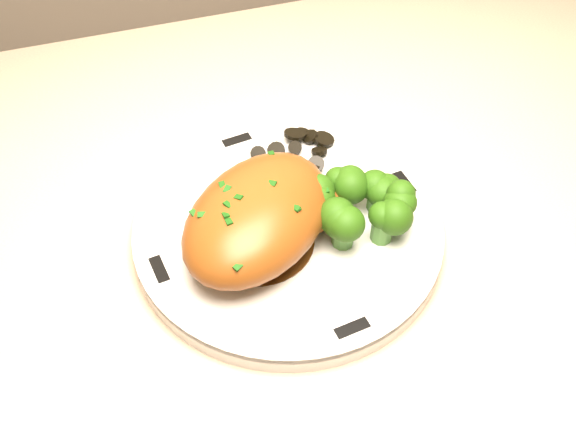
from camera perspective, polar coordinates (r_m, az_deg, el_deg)
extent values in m
cylinder|color=silver|center=(0.58, 0.00, -1.19)|extent=(0.32, 0.32, 0.02)
cube|color=black|center=(0.64, -4.07, 6.00)|extent=(0.03, 0.01, 0.00)
cube|color=black|center=(0.55, -10.14, -4.18)|extent=(0.01, 0.03, 0.00)
cube|color=black|center=(0.51, 5.08, -8.83)|extent=(0.03, 0.01, 0.00)
cube|color=black|center=(0.61, 9.16, 2.62)|extent=(0.01, 0.03, 0.00)
cylinder|color=#3C200B|center=(0.56, -2.38, -1.95)|extent=(0.09, 0.09, 0.00)
ellipsoid|color=brown|center=(0.54, -2.47, -0.12)|extent=(0.17, 0.16, 0.05)
ellipsoid|color=brown|center=(0.56, 1.75, 0.90)|extent=(0.08, 0.08, 0.03)
cube|color=#13410D|center=(0.50, -5.61, -1.39)|extent=(0.01, 0.00, 0.00)
cube|color=#13410D|center=(0.51, -4.56, 0.11)|extent=(0.01, 0.00, 0.00)
cube|color=#13410D|center=(0.52, -3.52, 1.43)|extent=(0.01, 0.00, 0.00)
cube|color=#13410D|center=(0.53, -2.50, 2.59)|extent=(0.01, 0.00, 0.00)
cube|color=#13410D|center=(0.54, -1.52, 3.58)|extent=(0.01, 0.00, 0.00)
cube|color=#13410D|center=(0.55, -0.57, 4.38)|extent=(0.01, 0.00, 0.00)
cylinder|color=black|center=(0.63, 2.93, 5.20)|extent=(0.01, 0.01, 0.01)
cylinder|color=black|center=(0.63, 2.62, 5.70)|extent=(0.02, 0.02, 0.01)
cylinder|color=black|center=(0.63, 2.08, 6.10)|extent=(0.02, 0.02, 0.01)
cylinder|color=black|center=(0.63, 1.35, 5.87)|extent=(0.02, 0.02, 0.01)
cylinder|color=black|center=(0.63, 0.54, 6.01)|extent=(0.02, 0.02, 0.01)
cylinder|color=black|center=(0.63, -0.26, 6.01)|extent=(0.02, 0.02, 0.01)
cylinder|color=black|center=(0.63, -0.96, 5.39)|extent=(0.02, 0.02, 0.01)
cylinder|color=black|center=(0.62, -1.48, 5.19)|extent=(0.02, 0.02, 0.00)
cylinder|color=black|center=(0.62, -1.76, 4.95)|extent=(0.02, 0.02, 0.01)
cylinder|color=black|center=(0.62, -1.74, 4.20)|extent=(0.02, 0.02, 0.01)
cylinder|color=black|center=(0.61, -1.45, 4.02)|extent=(0.02, 0.02, 0.01)
cylinder|color=black|center=(0.61, -0.89, 3.94)|extent=(0.02, 0.02, 0.01)
cylinder|color=black|center=(0.61, -0.14, 3.49)|extent=(0.02, 0.02, 0.01)
cylinder|color=black|center=(0.61, 0.70, 3.70)|extent=(0.02, 0.02, 0.01)
cylinder|color=black|center=(0.61, 1.53, 4.04)|extent=(0.02, 0.02, 0.01)
cylinder|color=black|center=(0.61, 2.23, 4.01)|extent=(0.03, 0.02, 0.02)
cylinder|color=black|center=(0.62, 2.74, 4.55)|extent=(0.03, 0.03, 0.01)
cylinder|color=black|center=(0.62, 2.99, 5.13)|extent=(0.03, 0.03, 0.01)
cylinder|color=#4D8438|center=(0.57, 2.11, 0.54)|extent=(0.02, 0.02, 0.02)
sphere|color=#163608|center=(0.55, 2.15, 1.58)|extent=(0.03, 0.03, 0.03)
cylinder|color=#4D8438|center=(0.58, 4.27, 1.71)|extent=(0.02, 0.02, 0.02)
sphere|color=#163608|center=(0.57, 4.36, 2.75)|extent=(0.03, 0.03, 0.03)
cylinder|color=#4D8438|center=(0.58, 7.12, 1.35)|extent=(0.02, 0.02, 0.02)
sphere|color=#163608|center=(0.57, 7.26, 2.39)|extent=(0.03, 0.03, 0.03)
cylinder|color=#4D8438|center=(0.55, 4.37, -1.41)|extent=(0.02, 0.02, 0.02)
sphere|color=#163608|center=(0.54, 4.47, -0.38)|extent=(0.03, 0.03, 0.03)
cylinder|color=#4D8438|center=(0.56, 7.44, -1.03)|extent=(0.02, 0.02, 0.02)
sphere|color=#163608|center=(0.55, 7.60, 0.00)|extent=(0.03, 0.03, 0.03)
cylinder|color=#4D8438|center=(0.57, 8.96, 0.40)|extent=(0.02, 0.02, 0.02)
sphere|color=#163608|center=(0.56, 9.14, 1.44)|extent=(0.03, 0.03, 0.03)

